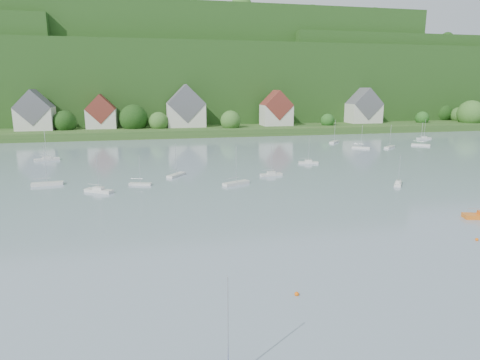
% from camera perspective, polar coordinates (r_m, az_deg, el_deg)
% --- Properties ---
extents(far_shore_strip, '(600.00, 60.00, 3.00)m').
position_cam_1_polar(far_shore_strip, '(195.87, -9.11, 7.05)').
color(far_shore_strip, '#2A511E').
rests_on(far_shore_strip, ground).
extents(forested_ridge, '(620.00, 181.22, 69.89)m').
position_cam_1_polar(forested_ridge, '(263.50, -10.17, 13.06)').
color(forested_ridge, '#164014').
rests_on(forested_ridge, ground).
extents(village_building_0, '(14.00, 10.40, 16.00)m').
position_cam_1_polar(village_building_0, '(186.99, -26.17, 8.14)').
color(village_building_0, beige).
rests_on(village_building_0, far_shore_strip).
extents(village_building_1, '(12.00, 9.36, 14.00)m').
position_cam_1_polar(village_building_1, '(184.88, -18.39, 8.51)').
color(village_building_1, beige).
rests_on(village_building_1, far_shore_strip).
extents(village_building_2, '(16.00, 11.44, 18.00)m').
position_cam_1_polar(village_building_2, '(183.66, -7.39, 9.49)').
color(village_building_2, beige).
rests_on(village_building_2, far_shore_strip).
extents(village_building_3, '(13.00, 10.40, 15.50)m').
position_cam_1_polar(village_building_3, '(189.65, 4.96, 9.39)').
color(village_building_3, beige).
rests_on(village_building_3, far_shore_strip).
extents(village_building_4, '(15.00, 10.40, 16.50)m').
position_cam_1_polar(village_building_4, '(211.10, 16.52, 9.29)').
color(village_building_4, beige).
rests_on(village_building_4, far_shore_strip).
extents(mooring_buoy_2, '(0.42, 0.42, 0.42)m').
position_cam_1_polar(mooring_buoy_2, '(64.35, 29.57, -7.17)').
color(mooring_buoy_2, '#F96207').
rests_on(mooring_buoy_2, ground).
extents(mooring_buoy_3, '(0.46, 0.46, 0.46)m').
position_cam_1_polar(mooring_buoy_3, '(42.83, 7.74, -15.30)').
color(mooring_buoy_3, '#F96207').
rests_on(mooring_buoy_3, ground).
extents(far_sailboat_cluster, '(191.90, 76.78, 8.71)m').
position_cam_1_polar(far_sailboat_cluster, '(116.41, -2.61, 2.91)').
color(far_sailboat_cluster, silver).
rests_on(far_sailboat_cluster, ground).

